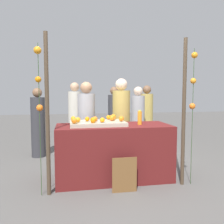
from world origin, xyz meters
TOP-DOWN VIEW (x-y plane):
  - ground_plane at (0.00, 0.00)m, footprint 24.00×24.00m
  - stall_counter at (0.00, 0.00)m, footprint 1.85×0.78m
  - orange_tray at (-0.26, 0.04)m, footprint 0.88×0.59m
  - orange_0 at (-0.35, -0.14)m, footprint 0.09×0.09m
  - orange_1 at (0.12, -0.02)m, footprint 0.09×0.09m
  - orange_2 at (-0.04, 0.27)m, footprint 0.08×0.08m
  - orange_3 at (0.01, 0.17)m, footprint 0.09×0.09m
  - orange_4 at (-0.01, 0.08)m, footprint 0.09×0.09m
  - orange_5 at (-0.64, -0.18)m, footprint 0.09×0.09m
  - orange_6 at (-0.20, -0.11)m, footprint 0.08×0.08m
  - orange_7 at (0.05, 0.27)m, footprint 0.09×0.09m
  - orange_8 at (-0.42, 0.08)m, footprint 0.07×0.07m
  - orange_9 at (-0.65, 0.18)m, footprint 0.08×0.08m
  - orange_10 at (-0.30, 0.04)m, footprint 0.08×0.08m
  - orange_11 at (-0.58, -0.04)m, footprint 0.08×0.08m
  - juice_bottle at (0.43, -0.03)m, footprint 0.07×0.07m
  - chalkboard_sign at (0.05, -0.54)m, footprint 0.36×0.03m
  - vendor_left at (-0.39, 0.68)m, footprint 0.33×0.33m
  - vendor_right at (0.28, 0.70)m, footprint 0.34×0.34m
  - crowd_person_0 at (-0.57, 2.28)m, footprint 0.34×0.34m
  - crowd_person_1 at (1.30, 2.15)m, footprint 0.32×0.32m
  - crowd_person_2 at (0.43, 2.16)m, footprint 0.32×0.32m
  - crowd_person_3 at (0.89, 1.61)m, footprint 0.31×0.31m
  - crowd_person_4 at (-1.39, 1.62)m, footprint 0.31×0.31m
  - canopy_post_left at (-1.00, -0.43)m, footprint 0.06×0.06m
  - canopy_post_right at (1.00, -0.43)m, footprint 0.06×0.06m
  - garland_strand_left at (-1.11, -0.44)m, footprint 0.10×0.11m
  - garland_strand_right at (1.14, -0.44)m, footprint 0.10×0.10m

SIDE VIEW (x-z plane):
  - ground_plane at x=0.00m, z-range 0.00..0.00m
  - chalkboard_sign at x=0.05m, z-range -0.01..0.51m
  - stall_counter at x=0.00m, z-range 0.00..0.90m
  - crowd_person_4 at x=-1.39m, z-range -0.05..1.47m
  - crowd_person_3 at x=0.89m, z-range -0.05..1.51m
  - crowd_person_2 at x=0.43m, z-range -0.05..1.52m
  - crowd_person_1 at x=1.30m, z-range -0.06..1.56m
  - vendor_left at x=-0.39m, z-range -0.06..1.57m
  - crowd_person_0 at x=-0.57m, z-range -0.06..1.62m
  - vendor_right at x=0.28m, z-range -0.06..1.63m
  - orange_tray at x=-0.26m, z-range 0.90..0.96m
  - orange_8 at x=-0.42m, z-range 0.96..1.03m
  - orange_2 at x=-0.04m, z-range 0.96..1.03m
  - orange_6 at x=-0.20m, z-range 0.96..1.04m
  - orange_9 at x=-0.65m, z-range 0.96..1.04m
  - orange_10 at x=-0.30m, z-range 0.96..1.04m
  - orange_11 at x=-0.58m, z-range 0.96..1.04m
  - orange_1 at x=0.12m, z-range 0.96..1.04m
  - orange_5 at x=-0.64m, z-range 0.96..1.04m
  - orange_0 at x=-0.35m, z-range 0.96..1.04m
  - orange_4 at x=-0.01m, z-range 0.96..1.05m
  - orange_7 at x=0.05m, z-range 0.96..1.05m
  - orange_3 at x=0.01m, z-range 0.96..1.05m
  - juice_bottle at x=0.43m, z-range 0.89..1.13m
  - canopy_post_left at x=-1.00m, z-range 0.00..2.23m
  - canopy_post_right at x=1.00m, z-range 0.00..2.23m
  - garland_strand_right at x=1.14m, z-range 0.53..2.61m
  - garland_strand_left at x=-1.11m, z-range 0.58..2.66m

